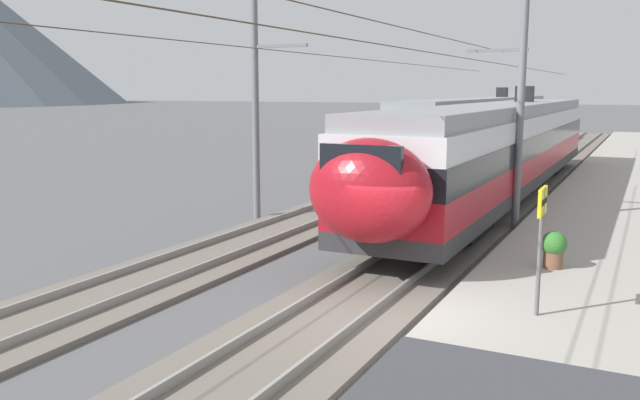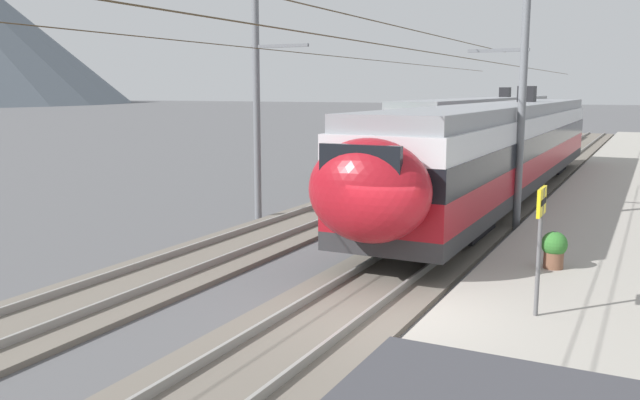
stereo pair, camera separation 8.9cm
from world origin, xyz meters
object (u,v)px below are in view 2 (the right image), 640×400
at_px(train_near_platform, 503,146).
at_px(train_far_track, 487,122).
at_px(catenary_mast_mid, 519,96).
at_px(potted_plant_platform_edge, 554,247).
at_px(platform_sign, 541,223).
at_px(catenary_mast_far_side, 260,99).

relative_size(train_near_platform, train_far_track, 0.84).
relative_size(catenary_mast_mid, potted_plant_platform_edge, 55.79).
distance_m(train_far_track, platform_sign, 33.90).
bearing_deg(potted_plant_platform_edge, platform_sign, -177.00).
relative_size(catenary_mast_far_side, potted_plant_platform_edge, 55.79).
xyz_separation_m(train_far_track, catenary_mast_far_side, (-25.77, 1.68, 1.86)).
distance_m(train_far_track, catenary_mast_far_side, 25.89).
bearing_deg(platform_sign, catenary_mast_far_side, 55.37).
relative_size(catenary_mast_mid, catenary_mast_far_side, 1.00).
bearing_deg(catenary_mast_far_side, catenary_mast_mid, -75.51).
bearing_deg(catenary_mast_mid, train_near_platform, 15.62).
relative_size(catenary_mast_mid, platform_sign, 20.40).
distance_m(catenary_mast_mid, potted_plant_platform_edge, 6.79).
xyz_separation_m(catenary_mast_mid, potted_plant_platform_edge, (-5.55, -1.98, -3.38)).
bearing_deg(platform_sign, train_far_track, 14.56).
bearing_deg(potted_plant_platform_edge, train_near_platform, 17.72).
relative_size(train_far_track, catenary_mast_far_side, 0.71).
relative_size(train_near_platform, catenary_mast_mid, 0.60).
height_order(train_near_platform, train_far_track, same).
height_order(catenary_mast_far_side, platform_sign, catenary_mast_far_side).
relative_size(train_far_track, platform_sign, 14.48).
relative_size(train_far_track, potted_plant_platform_edge, 39.60).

